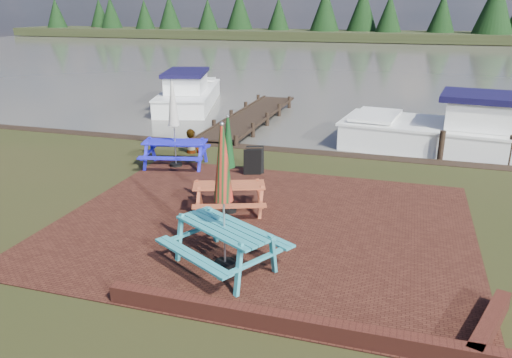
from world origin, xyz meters
The scene contains 13 objects.
ground centered at (0.00, 0.00, 0.00)m, with size 120.00×120.00×0.00m, color black.
paving centered at (0.00, 1.00, 0.01)m, with size 9.00×7.50×0.02m, color #361711.
brick_wall centered at (2.15, -2.42, 0.15)m, with size 6.21×1.79×0.30m.
water centered at (0.00, 37.00, 0.00)m, with size 120.00×60.00×0.02m, color #4A483F.
far_treeline centered at (0.00, 66.00, 3.28)m, with size 120.00×10.00×8.10m.
picnic_table_teal centered at (-0.13, -1.03, 0.95)m, with size 2.56×2.48×2.72m.
picnic_table_red centered at (-0.93, 1.44, 0.80)m, with size 2.05×1.94×2.29m.
picnic_table_blue centered at (-3.68, 4.30, 0.91)m, with size 2.18×2.02×2.59m.
chalkboard centered at (-1.19, 4.23, 0.42)m, with size 0.54×0.63×0.81m.
jetty centered at (-3.50, 11.28, 0.11)m, with size 1.76×9.08×1.00m.
boat_jetty centered at (-7.61, 14.03, 0.41)m, with size 4.16×7.38×2.03m.
boat_near centered at (5.11, 8.97, 0.48)m, with size 8.73×4.00×2.28m.
person centered at (-3.85, 5.78, 0.80)m, with size 0.58×0.38×1.59m, color gray.
Camera 1 is at (2.82, -8.75, 4.62)m, focal length 35.00 mm.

